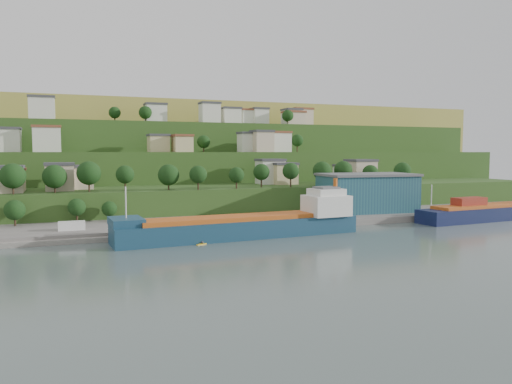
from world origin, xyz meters
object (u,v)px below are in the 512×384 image
warehouse (367,192)px  cargo_ship_near (248,227)px  cargo_ship_far (496,212)px  kayak_orange (185,244)px  caravan (72,227)px

warehouse → cargo_ship_near: bearing=-150.7°
cargo_ship_far → kayak_orange: bearing=-179.7°
cargo_ship_far → kayak_orange: (-104.99, -7.32, -2.18)m
cargo_ship_near → caravan: (-42.71, 15.22, 0.07)m
cargo_ship_far → caravan: size_ratio=8.58×
cargo_ship_near → warehouse: warehouse is taller
kayak_orange → warehouse: bearing=42.8°
cargo_ship_far → kayak_orange: 105.27m
cargo_ship_near → warehouse: (51.30, 23.32, 5.78)m
cargo_ship_far → cargo_ship_near: bearing=178.1°
cargo_ship_near → caravan: size_ratio=9.95×
cargo_ship_near → kayak_orange: 18.50m
caravan → cargo_ship_far: bearing=-4.3°
cargo_ship_near → warehouse: size_ratio=2.01×
cargo_ship_far → caravan: (-129.95, 12.46, 0.34)m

